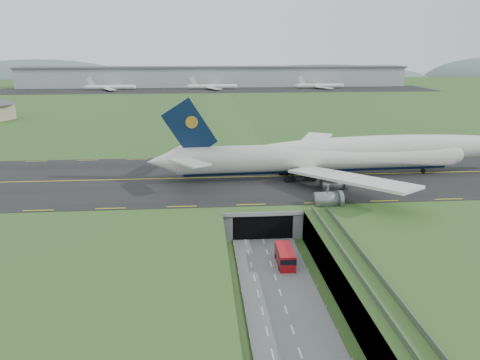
{
  "coord_description": "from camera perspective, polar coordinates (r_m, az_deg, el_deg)",
  "views": [
    {
      "loc": [
        -11.71,
        -77.47,
        37.26
      ],
      "look_at": [
        -3.56,
        20.0,
        9.11
      ],
      "focal_mm": 35.0,
      "sensor_mm": 36.0,
      "label": 1
    }
  ],
  "objects": [
    {
      "name": "ground",
      "position": [
        86.76,
        3.49,
        -9.41
      ],
      "size": [
        900.0,
        900.0,
        0.0
      ],
      "primitive_type": "plane",
      "color": "#325723",
      "rests_on": "ground"
    },
    {
      "name": "taxiway",
      "position": [
        115.38,
        1.22,
        0.38
      ],
      "size": [
        800.0,
        44.0,
        0.18
      ],
      "primitive_type": "cube",
      "color": "black",
      "rests_on": "airfield_deck"
    },
    {
      "name": "shuttle_tram",
      "position": [
        83.58,
        5.5,
        -9.24
      ],
      "size": [
        2.96,
        7.39,
        3.0
      ],
      "rotation": [
        0.0,
        0.0,
        -0.02
      ],
      "color": "red",
      "rests_on": "ground"
    },
    {
      "name": "cargo_terminal",
      "position": [
        377.79,
        -3.07,
        12.5
      ],
      "size": [
        320.0,
        67.0,
        15.6
      ],
      "color": "#B2B2B2",
      "rests_on": "ground"
    },
    {
      "name": "airfield_deck",
      "position": [
        85.52,
        3.52,
        -7.6
      ],
      "size": [
        800.0,
        800.0,
        6.0
      ],
      "primitive_type": "cube",
      "color": "gray",
      "rests_on": "ground"
    },
    {
      "name": "tunnel_portal",
      "position": [
        100.79,
        2.17,
        -3.63
      ],
      "size": [
        17.0,
        22.3,
        6.0
      ],
      "color": "gray",
      "rests_on": "ground"
    },
    {
      "name": "distant_hills",
      "position": [
        514.8,
        3.81,
        11.42
      ],
      "size": [
        700.0,
        91.0,
        60.0
      ],
      "color": "slate",
      "rests_on": "ground"
    },
    {
      "name": "guideway",
      "position": [
        70.3,
        14.95,
        -11.56
      ],
      "size": [
        3.0,
        53.0,
        7.05
      ],
      "color": "#A8A8A3",
      "rests_on": "ground"
    },
    {
      "name": "jumbo_jet",
      "position": [
        117.62,
        12.79,
        3.03
      ],
      "size": [
        97.94,
        62.35,
        20.65
      ],
      "rotation": [
        0.0,
        0.0,
        0.05
      ],
      "color": "silver",
      "rests_on": "ground"
    },
    {
      "name": "trench_road",
      "position": [
        80.09,
        4.27,
        -11.64
      ],
      "size": [
        12.0,
        75.0,
        0.2
      ],
      "primitive_type": "cube",
      "color": "slate",
      "rests_on": "ground"
    }
  ]
}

